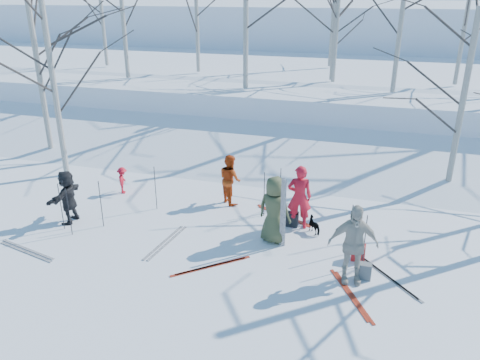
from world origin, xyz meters
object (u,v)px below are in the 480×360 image
(backpack_red, at_px, (358,252))
(backpack_grey, at_px, (365,271))
(backpack_dark, at_px, (292,219))
(skier_red_seated, at_px, (123,180))
(skier_olive_center, at_px, (274,210))
(dog, at_px, (315,225))
(skier_cream_east, at_px, (353,244))
(skier_red_north, at_px, (299,197))
(skier_redor_behind, at_px, (230,179))
(skier_grey_west, at_px, (68,197))

(backpack_red, bearing_deg, backpack_grey, -75.85)
(backpack_grey, xyz_separation_m, backpack_dark, (-2.06, 2.04, 0.01))
(backpack_dark, bearing_deg, skier_red_seated, 173.26)
(backpack_red, bearing_deg, skier_olive_center, 171.49)
(dog, distance_m, backpack_grey, 2.31)
(skier_red_seated, distance_m, skier_cream_east, 7.94)
(backpack_red, height_order, backpack_grey, backpack_red)
(skier_red_north, xyz_separation_m, dog, (0.49, -0.18, -0.68))
(skier_redor_behind, xyz_separation_m, backpack_dark, (2.11, -0.98, -0.57))
(skier_red_seated, bearing_deg, skier_grey_west, 148.18)
(dog, bearing_deg, skier_red_seated, -54.36)
(skier_olive_center, height_order, skier_grey_west, skier_olive_center)
(skier_red_seated, bearing_deg, skier_red_north, -118.67)
(skier_red_north, relative_size, backpack_red, 4.29)
(skier_grey_west, xyz_separation_m, backpack_dark, (6.01, 1.56, -0.56))
(skier_cream_east, bearing_deg, backpack_dark, 115.77)
(skier_cream_east, xyz_separation_m, backpack_grey, (0.31, 0.20, -0.75))
(skier_redor_behind, distance_m, dog, 3.07)
(backpack_grey, relative_size, backpack_dark, 0.95)
(skier_red_north, relative_size, skier_redor_behind, 1.18)
(skier_cream_east, height_order, backpack_grey, skier_cream_east)
(skier_redor_behind, height_order, skier_cream_east, skier_cream_east)
(backpack_grey, bearing_deg, skier_redor_behind, 144.10)
(dog, distance_m, backpack_red, 1.62)
(skier_cream_east, bearing_deg, backpack_grey, 20.06)
(skier_red_north, distance_m, backpack_red, 2.23)
(skier_olive_center, distance_m, skier_cream_east, 2.42)
(skier_olive_center, bearing_deg, backpack_red, -175.64)
(backpack_dark, bearing_deg, backpack_red, -34.53)
(skier_redor_behind, bearing_deg, backpack_grey, -171.95)
(skier_grey_west, bearing_deg, skier_cream_east, 82.06)
(backpack_dark, bearing_deg, skier_olive_center, -107.29)
(skier_red_seated, distance_m, backpack_grey, 8.14)
(skier_grey_west, bearing_deg, skier_redor_behind, 120.19)
(skier_red_north, distance_m, skier_cream_east, 2.72)
(skier_redor_behind, relative_size, backpack_dark, 3.83)
(skier_red_seated, relative_size, backpack_red, 2.06)
(skier_redor_behind, xyz_separation_m, skier_cream_east, (3.87, -3.22, 0.17))
(skier_red_seated, xyz_separation_m, dog, (6.28, -0.86, -0.21))
(skier_red_north, xyz_separation_m, backpack_dark, (-0.18, 0.02, -0.70))
(skier_red_north, relative_size, dog, 3.47)
(skier_red_north, bearing_deg, skier_redor_behind, -33.95)
(skier_grey_west, distance_m, backpack_red, 7.90)
(skier_olive_center, relative_size, skier_red_seated, 2.05)
(skier_cream_east, xyz_separation_m, backpack_red, (0.12, 0.95, -0.73))
(dog, bearing_deg, skier_grey_west, -35.00)
(skier_olive_center, bearing_deg, skier_cream_east, 161.04)
(backpack_red, bearing_deg, skier_cream_east, -97.12)
(skier_cream_east, height_order, backpack_red, skier_cream_east)
(skier_red_north, height_order, backpack_dark, skier_red_north)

